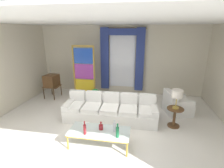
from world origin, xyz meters
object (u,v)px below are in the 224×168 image
(stained_glass_divider, at_px, (84,73))
(peacock_figurine, at_px, (94,95))
(bottle_crystal_tall, at_px, (114,127))
(round_side_table, at_px, (175,116))
(table_lamp_brass, at_px, (177,94))
(bottle_ruby_flask, at_px, (85,129))
(bottle_blue_decanter, at_px, (117,132))
(bottle_amber_squat, at_px, (101,127))
(armchair_white, at_px, (176,105))
(coffee_table, at_px, (99,132))
(couch_white_long, at_px, (111,110))
(vintage_tv, at_px, (52,81))

(stained_glass_divider, distance_m, peacock_figurine, 1.05)
(bottle_crystal_tall, xyz_separation_m, round_side_table, (1.62, 1.20, -0.18))
(peacock_figurine, distance_m, table_lamp_brass, 3.42)
(round_side_table, height_order, table_lamp_brass, table_lamp_brass)
(round_side_table, bearing_deg, bottle_ruby_flask, -147.68)
(bottle_blue_decanter, relative_size, bottle_amber_squat, 1.64)
(bottle_crystal_tall, bearing_deg, armchair_white, 49.15)
(coffee_table, height_order, stained_glass_divider, stained_glass_divider)
(peacock_figurine, relative_size, table_lamp_brass, 1.05)
(bottle_ruby_flask, bearing_deg, coffee_table, 32.11)
(peacock_figurine, bearing_deg, couch_white_long, -56.53)
(bottle_amber_squat, bearing_deg, stained_glass_divider, 115.55)
(couch_white_long, xyz_separation_m, table_lamp_brass, (1.96, -0.13, 0.72))
(bottle_amber_squat, bearing_deg, armchair_white, 44.01)
(bottle_blue_decanter, relative_size, table_lamp_brass, 0.63)
(bottle_amber_squat, relative_size, stained_glass_divider, 0.10)
(bottle_crystal_tall, bearing_deg, bottle_blue_decanter, -65.19)
(vintage_tv, xyz_separation_m, stained_glass_divider, (1.32, 0.40, 0.33))
(table_lamp_brass, bearing_deg, round_side_table, 0.00)
(stained_glass_divider, relative_size, table_lamp_brass, 3.86)
(couch_white_long, relative_size, bottle_crystal_tall, 9.45)
(bottle_blue_decanter, xyz_separation_m, bottle_ruby_flask, (-0.78, -0.02, -0.01))
(coffee_table, distance_m, armchair_white, 3.10)
(bottle_ruby_flask, bearing_deg, round_side_table, 32.32)
(bottle_ruby_flask, distance_m, vintage_tv, 3.88)
(round_side_table, bearing_deg, couch_white_long, 176.16)
(coffee_table, height_order, bottle_amber_squat, bottle_amber_squat)
(stained_glass_divider, distance_m, table_lamp_brass, 3.96)
(coffee_table, xyz_separation_m, vintage_tv, (-2.78, 2.79, 0.35))
(bottle_crystal_tall, xyz_separation_m, armchair_white, (1.83, 2.12, -0.25))
(bottle_crystal_tall, xyz_separation_m, table_lamp_brass, (1.62, 1.20, 0.49))
(armchair_white, height_order, table_lamp_brass, table_lamp_brass)
(bottle_amber_squat, bearing_deg, vintage_tv, 135.98)
(armchair_white, height_order, peacock_figurine, armchair_white)
(bottle_blue_decanter, distance_m, round_side_table, 2.10)
(vintage_tv, height_order, table_lamp_brass, vintage_tv)
(peacock_figurine, bearing_deg, bottle_amber_squat, -70.90)
(couch_white_long, xyz_separation_m, bottle_ruby_flask, (-0.33, -1.58, 0.25))
(coffee_table, height_order, table_lamp_brass, table_lamp_brass)
(bottle_crystal_tall, relative_size, armchair_white, 0.31)
(couch_white_long, bearing_deg, bottle_blue_decanter, -74.00)
(bottle_crystal_tall, distance_m, table_lamp_brass, 2.08)
(stained_glass_divider, bearing_deg, round_side_table, -29.17)
(bottle_blue_decanter, bearing_deg, vintage_tv, 137.74)
(coffee_table, distance_m, bottle_blue_decanter, 0.54)
(stained_glass_divider, bearing_deg, bottle_amber_squat, -64.45)
(bottle_amber_squat, bearing_deg, round_side_table, 31.09)
(coffee_table, distance_m, table_lamp_brass, 2.44)
(coffee_table, xyz_separation_m, round_side_table, (1.99, 1.26, -0.02))
(coffee_table, bearing_deg, round_side_table, 32.36)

